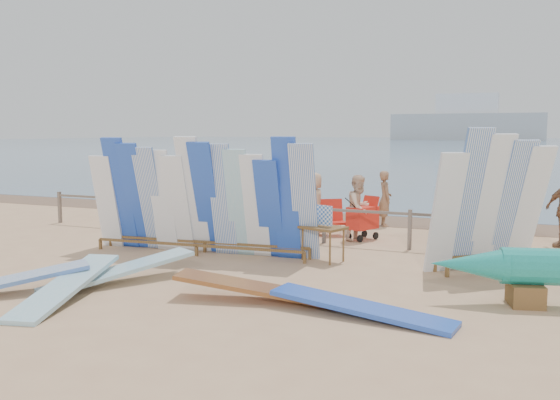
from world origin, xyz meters
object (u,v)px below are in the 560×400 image
at_px(flat_board_c, 261,301).
at_px(flat_board_b, 119,283).
at_px(beachgoer_9, 520,199).
at_px(beachgoer_0, 172,189).
at_px(beachgoer_2, 215,194).
at_px(side_surfboard_rack, 490,207).
at_px(flat_board_a, 67,299).
at_px(flat_board_e, 2,295).
at_px(flat_board_d, 361,316).
at_px(beachgoer_extra_0, 516,205).
at_px(beachgoer_7, 385,199).
at_px(stroller, 363,223).
at_px(beachgoer_1, 140,193).
at_px(beach_chair_left, 258,221).
at_px(beachgoer_extra_1, 151,186).
at_px(beach_chair_right, 334,225).
at_px(vendor_table, 323,242).
at_px(beachgoer_6, 314,204).
at_px(beachgoer_8, 359,208).
at_px(beachgoer_5, 278,190).
at_px(main_surfboard_rack, 200,202).
at_px(beachgoer_11, 209,186).
at_px(beachgoer_4, 281,194).

relative_size(flat_board_c, flat_board_b, 1.00).
distance_m(flat_board_c, beachgoer_9, 8.67).
bearing_deg(beachgoer_0, beachgoer_2, 103.92).
relative_size(side_surfboard_rack, flat_board_a, 1.00).
distance_m(flat_board_e, flat_board_d, 5.73).
height_order(beachgoer_extra_0, beachgoer_7, beachgoer_extra_0).
distance_m(flat_board_d, stroller, 6.08).
bearing_deg(stroller, beachgoer_1, -160.47).
xyz_separation_m(beach_chair_left, beachgoer_extra_0, (6.42, 1.64, 0.55)).
xyz_separation_m(side_surfboard_rack, flat_board_a, (-5.97, -4.55, -1.21)).
relative_size(stroller, beachgoer_extra_1, 0.58).
bearing_deg(beachgoer_extra_1, beach_chair_right, 126.58).
bearing_deg(flat_board_a, vendor_table, 42.13).
bearing_deg(flat_board_b, beachgoer_9, 80.30).
bearing_deg(beachgoer_2, beachgoer_extra_0, -21.74).
relative_size(flat_board_e, beachgoer_0, 1.59).
distance_m(stroller, beachgoer_6, 1.36).
bearing_deg(beachgoer_extra_1, beachgoer_8, 124.93).
height_order(flat_board_a, beachgoer_2, beachgoer_2).
height_order(beachgoer_0, beachgoer_5, beachgoer_0).
bearing_deg(main_surfboard_rack, beachgoer_6, 60.07).
distance_m(flat_board_a, beachgoer_0, 9.03).
bearing_deg(flat_board_d, beachgoer_0, 54.37).
relative_size(side_surfboard_rack, beachgoer_5, 1.62).
height_order(flat_board_a, beachgoer_5, beachgoer_5).
relative_size(vendor_table, beachgoer_6, 0.71).
height_order(vendor_table, beachgoer_5, beachgoer_5).
height_order(beachgoer_11, beachgoer_8, beachgoer_11).
distance_m(stroller, beachgoer_0, 6.60).
bearing_deg(beachgoer_9, beachgoer_4, -80.22).
bearing_deg(beach_chair_left, main_surfboard_rack, -61.87).
bearing_deg(beachgoer_extra_1, beachgoer_5, 154.40).
xyz_separation_m(beachgoer_9, beachgoer_extra_1, (-10.88, -0.30, -0.01)).
bearing_deg(beachgoer_0, main_surfboard_rack, 83.18).
distance_m(flat_board_b, beach_chair_left, 6.15).
distance_m(flat_board_d, beach_chair_right, 6.63).
relative_size(beachgoer_2, beachgoer_7, 1.21).
distance_m(stroller, beachgoer_8, 0.38).
bearing_deg(flat_board_e, beachgoer_8, 100.98).
height_order(flat_board_a, flat_board_d, flat_board_a).
relative_size(main_surfboard_rack, beachgoer_extra_1, 2.84).
bearing_deg(beach_chair_right, flat_board_a, -141.16).
height_order(stroller, beachgoer_5, beachgoer_5).
bearing_deg(side_surfboard_rack, stroller, 104.79).
distance_m(main_surfboard_rack, beachgoer_8, 3.98).
bearing_deg(beachgoer_1, beachgoer_5, -2.81).
bearing_deg(main_surfboard_rack, beachgoer_1, 134.07).
xyz_separation_m(vendor_table, beachgoer_0, (-6.28, 4.12, 0.47)).
distance_m(beachgoer_0, beachgoer_5, 3.25).
height_order(flat_board_d, beachgoer_5, beachgoer_5).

